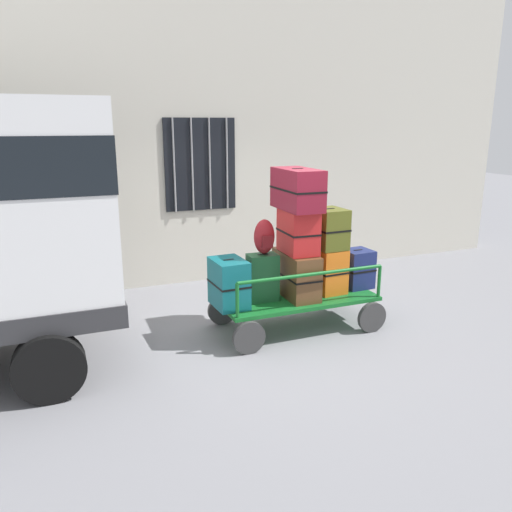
# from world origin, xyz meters

# --- Properties ---
(ground_plane) EXTENTS (40.00, 40.00, 0.00)m
(ground_plane) POSITION_xyz_m (0.00, 0.00, 0.00)
(ground_plane) COLOR gray
(building_wall) EXTENTS (12.00, 0.38, 5.00)m
(building_wall) POSITION_xyz_m (-0.00, 2.68, 2.50)
(building_wall) COLOR beige
(building_wall) RESTS_ON ground
(luggage_cart) EXTENTS (2.13, 1.05, 0.45)m
(luggage_cart) POSITION_xyz_m (0.26, -0.00, 0.36)
(luggage_cart) COLOR #146023
(luggage_cart) RESTS_ON ground
(cart_railing) EXTENTS (2.02, 0.92, 0.44)m
(cart_railing) POSITION_xyz_m (0.26, -0.00, 0.81)
(cart_railing) COLOR #146023
(cart_railing) RESTS_ON luggage_cart
(suitcase_left_bottom) EXTENTS (0.41, 0.56, 0.60)m
(suitcase_left_bottom) POSITION_xyz_m (-0.68, -0.03, 0.75)
(suitcase_left_bottom) COLOR #0F5960
(suitcase_left_bottom) RESTS_ON luggage_cart
(suitcase_midleft_bottom) EXTENTS (0.40, 0.29, 0.61)m
(suitcase_midleft_bottom) POSITION_xyz_m (-0.21, 0.02, 0.76)
(suitcase_midleft_bottom) COLOR #194C28
(suitcase_midleft_bottom) RESTS_ON luggage_cart
(suitcase_center_bottom) EXTENTS (0.39, 0.82, 0.59)m
(suitcase_center_bottom) POSITION_xyz_m (0.26, 0.01, 0.75)
(suitcase_center_bottom) COLOR brown
(suitcase_center_bottom) RESTS_ON luggage_cart
(suitcase_center_middle) EXTENTS (0.41, 0.61, 0.56)m
(suitcase_center_middle) POSITION_xyz_m (0.26, -0.02, 1.32)
(suitcase_center_middle) COLOR #B21E1E
(suitcase_center_middle) RESTS_ON suitcase_center_bottom
(suitcase_center_top) EXTENTS (0.43, 0.83, 0.52)m
(suitcase_center_top) POSITION_xyz_m (0.26, 0.02, 1.86)
(suitcase_center_top) COLOR maroon
(suitcase_center_top) RESTS_ON suitcase_center_middle
(suitcase_midright_bottom) EXTENTS (0.40, 0.50, 0.60)m
(suitcase_midright_bottom) POSITION_xyz_m (0.74, 0.01, 0.75)
(suitcase_midright_bottom) COLOR orange
(suitcase_midright_bottom) RESTS_ON luggage_cart
(suitcase_midright_middle) EXTENTS (0.40, 0.48, 0.53)m
(suitcase_midright_middle) POSITION_xyz_m (0.74, 0.01, 1.32)
(suitcase_midright_middle) COLOR #4C5119
(suitcase_midright_middle) RESTS_ON suitcase_midright_bottom
(suitcase_right_bottom) EXTENTS (0.40, 0.39, 0.53)m
(suitcase_right_bottom) POSITION_xyz_m (1.21, 0.02, 0.72)
(suitcase_right_bottom) COLOR navy
(suitcase_right_bottom) RESTS_ON luggage_cart
(backpack) EXTENTS (0.27, 0.22, 0.44)m
(backpack) POSITION_xyz_m (-0.19, 0.02, 1.28)
(backpack) COLOR maroon
(backpack) RESTS_ON suitcase_midleft_bottom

